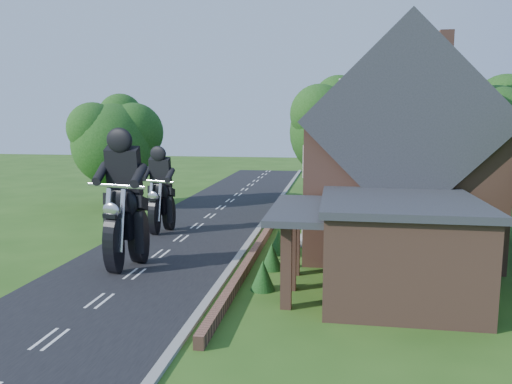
# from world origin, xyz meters

# --- Properties ---
(ground) EXTENTS (120.00, 120.00, 0.00)m
(ground) POSITION_xyz_m (0.00, 0.00, 0.00)
(ground) COLOR #2A5217
(ground) RESTS_ON ground
(road) EXTENTS (7.00, 80.00, 0.02)m
(road) POSITION_xyz_m (0.00, 0.00, 0.01)
(road) COLOR black
(road) RESTS_ON ground
(kerb) EXTENTS (0.30, 80.00, 0.12)m
(kerb) POSITION_xyz_m (3.65, 0.00, 0.06)
(kerb) COLOR gray
(kerb) RESTS_ON ground
(garden_wall) EXTENTS (0.30, 22.00, 0.40)m
(garden_wall) POSITION_xyz_m (4.30, 5.00, 0.20)
(garden_wall) COLOR brown
(garden_wall) RESTS_ON ground
(house) EXTENTS (9.54, 8.64, 10.24)m
(house) POSITION_xyz_m (10.49, 6.00, 4.34)
(house) COLOR brown
(house) RESTS_ON ground
(annex) EXTENTS (7.05, 5.94, 3.44)m
(annex) POSITION_xyz_m (9.87, -0.80, 1.77)
(annex) COLOR brown
(annex) RESTS_ON ground
(tree_behind_house) EXTENTS (7.81, 7.20, 10.08)m
(tree_behind_house) POSITION_xyz_m (14.18, 16.14, 6.23)
(tree_behind_house) COLOR black
(tree_behind_house) RESTS_ON ground
(tree_behind_left) EXTENTS (6.94, 6.40, 9.16)m
(tree_behind_left) POSITION_xyz_m (8.16, 17.13, 5.73)
(tree_behind_left) COLOR black
(tree_behind_left) RESTS_ON ground
(tree_far_road) EXTENTS (6.08, 5.60, 7.84)m
(tree_far_road) POSITION_xyz_m (-6.86, 14.11, 4.84)
(tree_far_road) COLOR black
(tree_far_road) RESTS_ON ground
(shrub_a) EXTENTS (0.90, 0.90, 1.10)m
(shrub_a) POSITION_xyz_m (5.30, -1.00, 0.55)
(shrub_a) COLOR #133C13
(shrub_a) RESTS_ON ground
(shrub_b) EXTENTS (0.90, 0.90, 1.10)m
(shrub_b) POSITION_xyz_m (5.30, 1.50, 0.55)
(shrub_b) COLOR #133C13
(shrub_b) RESTS_ON ground
(shrub_c) EXTENTS (0.90, 0.90, 1.10)m
(shrub_c) POSITION_xyz_m (5.30, 4.00, 0.55)
(shrub_c) COLOR #133C13
(shrub_c) RESTS_ON ground
(shrub_d) EXTENTS (0.90, 0.90, 1.10)m
(shrub_d) POSITION_xyz_m (5.30, 9.00, 0.55)
(shrub_d) COLOR #133C13
(shrub_d) RESTS_ON ground
(shrub_e) EXTENTS (0.90, 0.90, 1.10)m
(shrub_e) POSITION_xyz_m (5.30, 11.50, 0.55)
(shrub_e) COLOR #133C13
(shrub_e) RESTS_ON ground
(shrub_f) EXTENTS (0.90, 0.90, 1.10)m
(shrub_f) POSITION_xyz_m (5.30, 14.00, 0.55)
(shrub_f) COLOR #133C13
(shrub_f) RESTS_ON ground
(motorcycle_lead) EXTENTS (0.91, 1.91, 1.73)m
(motorcycle_lead) POSITION_xyz_m (-0.61, 0.70, 0.86)
(motorcycle_lead) COLOR black
(motorcycle_lead) RESTS_ON ground
(motorcycle_follow) EXTENTS (0.80, 1.55, 1.40)m
(motorcycle_follow) POSITION_xyz_m (-1.42, 7.12, 0.70)
(motorcycle_follow) COLOR black
(motorcycle_follow) RESTS_ON ground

